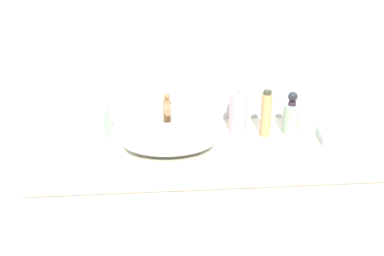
{
  "coord_description": "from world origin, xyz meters",
  "views": [
    {
      "loc": [
        -0.22,
        -1.25,
        1.59
      ],
      "look_at": [
        -0.08,
        0.38,
        0.93
      ],
      "focal_mm": 42.72,
      "sensor_mm": 36.0,
      "label": 1
    }
  ],
  "objects": [
    {
      "name": "bathroom_wall_rear",
      "position": [
        0.0,
        0.73,
        1.3
      ],
      "size": [
        6.0,
        0.06,
        2.6
      ],
      "primitive_type": "cube",
      "color": "silver",
      "rests_on": "ground"
    },
    {
      "name": "vanity_counter",
      "position": [
        0.01,
        0.4,
        0.43
      ],
      "size": [
        1.43,
        0.58,
        0.85
      ],
      "color": "white",
      "rests_on": "ground"
    },
    {
      "name": "sink_basin",
      "position": [
        -0.17,
        0.36,
        0.9
      ],
      "size": [
        0.36,
        0.27,
        0.09
      ],
      "primitive_type": "ellipsoid",
      "color": "silver",
      "rests_on": "vanity_counter"
    },
    {
      "name": "faucet",
      "position": [
        -0.17,
        0.51,
        0.95
      ],
      "size": [
        0.03,
        0.14,
        0.17
      ],
      "color": "brown",
      "rests_on": "vanity_counter"
    },
    {
      "name": "soap_dispenser",
      "position": [
        0.35,
        0.5,
        0.92
      ],
      "size": [
        0.07,
        0.07,
        0.18
      ],
      "color": "gray",
      "rests_on": "vanity_counter"
    },
    {
      "name": "lotion_bottle",
      "position": [
        0.13,
        0.51,
        0.95
      ],
      "size": [
        0.07,
        0.07,
        0.23
      ],
      "color": "#D1919C",
      "rests_on": "vanity_counter"
    },
    {
      "name": "perfume_bottle",
      "position": [
        0.23,
        0.47,
        0.95
      ],
      "size": [
        0.04,
        0.04,
        0.2
      ],
      "color": "tan",
      "rests_on": "vanity_counter"
    },
    {
      "name": "tissue_box",
      "position": [
        -0.47,
        0.5,
        0.92
      ],
      "size": [
        0.14,
        0.14,
        0.16
      ],
      "color": "#B3D5C0",
      "rests_on": "vanity_counter"
    },
    {
      "name": "folded_hand_towel",
      "position": [
        0.54,
        0.4,
        0.87
      ],
      "size": [
        0.22,
        0.17,
        0.04
      ],
      "primitive_type": "cube",
      "rotation": [
        0.0,
        0.0,
        -0.13
      ],
      "color": "silver",
      "rests_on": "vanity_counter"
    }
  ]
}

